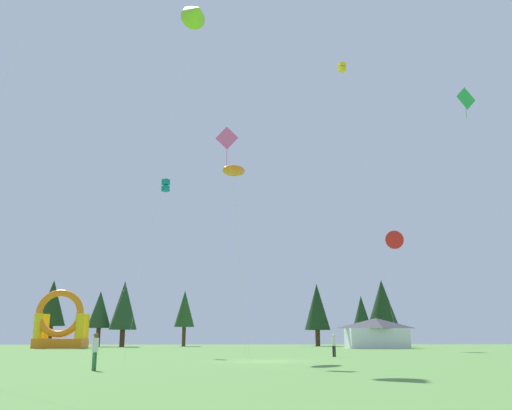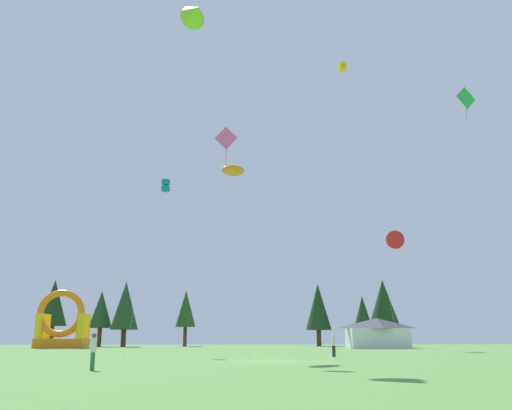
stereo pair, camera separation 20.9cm
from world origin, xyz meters
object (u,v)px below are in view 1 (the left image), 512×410
Objects in this scene: kite_pink_diamond at (227,141)px; kite_red_delta at (396,239)px; inflatable_red_slide at (60,327)px; person_left_edge at (334,343)px; kite_yellow_box at (342,69)px; festival_tent at (376,333)px; person_midfield at (95,348)px; kite_teal_box at (165,186)px; kite_orange_parafoil at (234,171)px; kite_green_diamond at (464,102)px; kite_lime_delta at (196,13)px.

kite_red_delta is at bearing 51.97° from kite_pink_diamond.
person_left_edge is at bearing -45.30° from inflatable_red_slide.
kite_yellow_box is 30.82m from festival_tent.
kite_yellow_box is at bearing -17.38° from person_midfield.
kite_teal_box is at bearing -57.34° from inflatable_red_slide.
festival_tent is (37.37, -2.75, -0.68)m from inflatable_red_slide.
inflatable_red_slide is (-37.99, 10.36, -9.23)m from kite_red_delta.
kite_green_diamond is at bearing 1.21° from kite_orange_parafoil.
kite_green_diamond reaches higher than kite_red_delta.
kite_red_delta reaches higher than person_midfield.
kite_red_delta is at bearing 88.59° from kite_green_diamond.
inflatable_red_slide is (-14.34, 22.37, -11.54)m from kite_teal_box.
kite_teal_box is 1.13× the size of kite_red_delta.
person_left_edge is at bearing 22.51° from kite_orange_parafoil.
kite_teal_box reaches higher than festival_tent.
kite_lime_delta is 42.60m from inflatable_red_slide.
kite_lime_delta is (-2.40, 1.75, 10.51)m from kite_pink_diamond.
kite_red_delta is 12.51m from festival_tent.
kite_pink_diamond is at bearing -65.39° from kite_teal_box.
kite_red_delta is 19.09m from kite_yellow_box.
kite_pink_diamond reaches higher than festival_tent.
kite_green_diamond is at bearing -91.41° from kite_red_delta.
festival_tent reaches higher than person_left_edge.
inflatable_red_slide is (-30.89, 18.84, -24.80)m from kite_yellow_box.
inflatable_red_slide is at bearing 122.66° from kite_teal_box.
kite_green_diamond is at bearing -19.15° from kite_teal_box.
kite_lime_delta is 42.27m from festival_tent.
kite_green_diamond is at bearing -147.89° from person_left_edge.
kite_pink_diamond is (-17.89, -3.45, -4.74)m from kite_green_diamond.
inflatable_red_slide is (-13.89, 42.70, 1.45)m from person_midfield.
person_left_edge is at bearing 165.06° from kite_green_diamond.
kite_red_delta is 29.93m from kite_pink_diamond.
person_midfield is (-23.60, -12.28, -17.76)m from kite_green_diamond.
kite_teal_box reaches higher than kite_red_delta.
inflatable_red_slide is 37.48m from festival_tent.
festival_tent is at bearing 90.26° from kite_green_diamond.
kite_orange_parafoil is (0.49, 3.08, -1.11)m from kite_pink_diamond.
kite_green_diamond reaches higher than inflatable_red_slide.
kite_yellow_box is at bearing -31.37° from inflatable_red_slide.
festival_tent is (23.03, 19.62, -12.22)m from kite_teal_box.
kite_teal_box is 24.97m from kite_green_diamond.
kite_orange_parafoil is (-17.89, -20.42, 1.22)m from kite_red_delta.
kite_red_delta is 1.88× the size of inflatable_red_slide.
kite_teal_box is 2.13× the size of inflatable_red_slide.
person_left_edge is (-10.05, 2.68, -17.78)m from kite_green_diamond.
kite_orange_parafoil is at bearing -56.86° from inflatable_red_slide.
person_midfield is (-3.31, -10.58, -23.53)m from kite_lime_delta.
kite_lime_delta reaches higher than kite_red_delta.
kite_pink_diamond is 0.57× the size of kite_lime_delta.
kite_orange_parafoil is (-17.40, -0.37, -5.85)m from kite_green_diamond.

